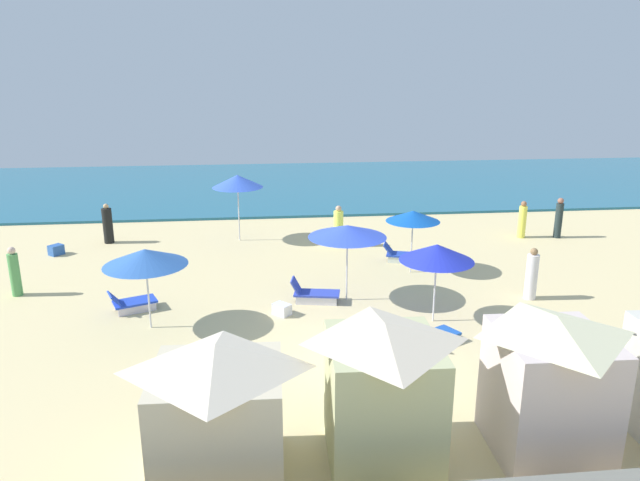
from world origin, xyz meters
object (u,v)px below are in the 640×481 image
at_px(lounge_chair_3_0, 433,336).
at_px(umbrella_3, 437,253).
at_px(lounge_chair_1_0, 132,302).
at_px(beachgoer_5, 532,275).
at_px(cabana_2, 549,383).
at_px(umbrella_0, 413,216).
at_px(cooler_box_0, 282,309).
at_px(beachgoer_0, 338,228).
at_px(beachgoer_1, 15,273).
at_px(lounge_chair_0_0, 401,255).
at_px(beachgoer_2, 559,219).
at_px(beachgoer_3, 108,225).
at_px(umbrella_4, 237,181).
at_px(umbrella_2, 347,231).
at_px(cabana_0, 218,409).
at_px(beachgoer_4, 522,220).
at_px(lounge_chair_2_0, 313,293).
at_px(umbrella_1, 145,257).
at_px(beach_ball_2, 459,265).
at_px(cabana_1, 383,391).
at_px(cooler_box_1, 56,250).

bearing_deg(lounge_chair_3_0, umbrella_3, -45.77).
xyz_separation_m(lounge_chair_1_0, beachgoer_5, (12.09, -0.33, 0.49)).
distance_m(cabana_2, lounge_chair_3_0, 4.73).
bearing_deg(lounge_chair_3_0, umbrella_0, -37.63).
bearing_deg(cooler_box_0, cabana_2, 169.50).
xyz_separation_m(beachgoer_0, beachgoer_1, (-10.77, -4.19, -0.01)).
distance_m(lounge_chair_0_0, beachgoer_2, 7.67).
bearing_deg(beachgoer_1, lounge_chair_3_0, 54.65).
bearing_deg(umbrella_3, umbrella_0, 84.32).
bearing_deg(beachgoer_3, cooler_box_0, 142.25).
distance_m(cabana_2, umbrella_3, 6.01).
xyz_separation_m(lounge_chair_1_0, beachgoer_0, (6.94, 5.84, 0.50)).
bearing_deg(umbrella_0, umbrella_4, 142.58).
bearing_deg(lounge_chair_1_0, umbrella_2, -110.99).
height_order(umbrella_4, beachgoer_1, umbrella_4).
bearing_deg(beachgoer_1, cabana_0, 22.50).
height_order(cabana_2, beachgoer_4, cabana_2).
distance_m(lounge_chair_2_0, cooler_box_0, 1.34).
distance_m(lounge_chair_3_0, beachgoer_4, 11.45).
distance_m(umbrella_1, umbrella_3, 7.89).
height_order(lounge_chair_2_0, beach_ball_2, lounge_chair_2_0).
height_order(cabana_2, lounge_chair_3_0, cabana_2).
height_order(umbrella_1, beachgoer_0, umbrella_1).
bearing_deg(lounge_chair_2_0, beachgoer_5, -82.90).
relative_size(umbrella_3, beachgoer_0, 1.37).
distance_m(beachgoer_3, beachgoer_4, 17.07).
height_order(lounge_chair_1_0, lounge_chair_2_0, lounge_chair_2_0).
bearing_deg(cooler_box_0, cabana_0, 124.42).
height_order(umbrella_0, umbrella_2, umbrella_2).
height_order(umbrella_2, beachgoer_2, umbrella_2).
bearing_deg(cabana_1, beach_ball_2, 65.83).
bearing_deg(cabana_1, umbrella_4, 102.91).
height_order(cabana_0, umbrella_2, cabana_0).
distance_m(cooler_box_0, beach_ball_2, 7.29).
bearing_deg(umbrella_3, cabana_1, -114.91).
height_order(umbrella_0, beachgoer_1, umbrella_0).
bearing_deg(lounge_chair_3_0, beachgoer_5, -83.61).
bearing_deg(umbrella_1, cooler_box_0, 7.80).
distance_m(umbrella_0, beachgoer_5, 4.33).
bearing_deg(cooler_box_0, beachgoer_3, -4.62).
height_order(lounge_chair_0_0, lounge_chair_3_0, lounge_chair_0_0).
height_order(cabana_1, lounge_chair_2_0, cabana_1).
height_order(umbrella_3, beachgoer_3, umbrella_3).
relative_size(cabana_0, umbrella_2, 1.05).
height_order(lounge_chair_0_0, beachgoer_4, beachgoer_4).
xyz_separation_m(beachgoer_1, beachgoer_3, (1.54, 5.65, -0.01)).
height_order(lounge_chair_0_0, cooler_box_1, lounge_chair_0_0).
distance_m(lounge_chair_1_0, umbrella_4, 8.01).
bearing_deg(lounge_chair_3_0, cooler_box_0, 29.38).
height_order(lounge_chair_0_0, beachgoer_0, beachgoer_0).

